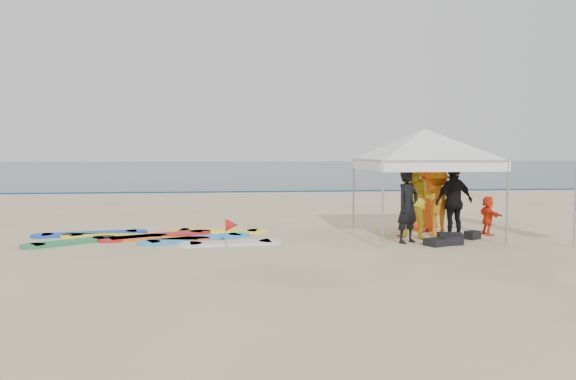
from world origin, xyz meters
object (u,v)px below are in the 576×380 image
Objects in this scene: person_yellow at (416,200)px; person_black_b at (454,202)px; canopy_tent at (425,129)px; surfboard_spread at (155,237)px; person_black_a at (408,206)px; person_orange_b at (424,195)px; marker_pennant at (232,225)px; person_seated at (488,215)px; person_orange_a at (438,202)px.

person_black_b is (0.96, 0.01, -0.06)m from person_yellow.
surfboard_spread is at bearing 175.75° from canopy_tent.
person_black_a is 0.89× the size of person_orange_b.
person_black_b is 5.46m from marker_pennant.
person_yellow is at bearing -133.31° from canopy_tent.
person_seated is 0.18× the size of surfboard_spread.
marker_pennant is (-5.13, -1.95, -0.47)m from person_orange_b.
person_orange_a reaches higher than marker_pennant.
person_orange_a is 0.30× the size of surfboard_spread.
marker_pennant is at bearing -37.73° from surfboard_spread.
person_black_b is 1.91m from canopy_tent.
person_yellow is 0.84m from person_orange_a.
person_black_a is at bearing -94.75° from person_yellow.
canopy_tent is 7.12m from surfboard_spread.
marker_pennant is 2.39m from surfboard_spread.
person_yellow is 1.93× the size of person_seated.
person_seated is (1.36, 0.07, -0.36)m from person_orange_a.
marker_pennant is 0.11× the size of surfboard_spread.
person_yellow is at bearing 8.09° from marker_pennant.
person_black_b is at bearing -10.65° from person_black_a.
person_black_a reaches higher than surfboard_spread.
person_black_a is 0.96× the size of person_black_b.
canopy_tent is (-0.39, -1.00, 1.70)m from person_orange_b.
person_seated is (2.07, 0.50, -0.46)m from person_yellow.
person_yellow reaches higher than person_black_a.
canopy_tent reaches higher than surfboard_spread.
surfboard_spread is (-6.60, 0.49, -2.64)m from canopy_tent.
person_seated is at bearing 9.85° from marker_pennant.
surfboard_spread is (-6.99, -0.51, -0.93)m from person_orange_b.
marker_pennant is at bearing 95.91° from person_seated.
person_yellow is 6.42m from surfboard_spread.
person_yellow is at bearing -15.32° from person_black_b.
person_orange_b is (-0.27, 1.30, 0.07)m from person_black_b.
person_orange_b is 5.51m from marker_pennant.
person_orange_a is (1.08, 0.92, -0.01)m from person_black_a.
person_orange_b is at bearing 4.20° from surfboard_spread.
person_black_b is 1.82× the size of person_seated.
person_black_a is 0.62m from person_yellow.
person_black_b is at bearing 32.74° from person_yellow.
person_orange_a is at bearing 89.13° from person_seated.
marker_pennant is (-5.16, -1.06, -0.36)m from person_orange_a.
person_black_b reaches higher than person_black_a.
person_orange_b is at bearing 28.33° from person_black_a.
canopy_tent is (-0.42, -0.12, 1.82)m from person_orange_a.
person_yellow reaches higher than marker_pennant.
person_orange_a is 0.90m from person_orange_b.
person_orange_a is at bearing -3.05° from surfboard_spread.
canopy_tent is at bearing 19.07° from person_black_a.
canopy_tent is 0.72× the size of surfboard_spread.
canopy_tent is (0.29, 0.31, 1.71)m from person_yellow.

